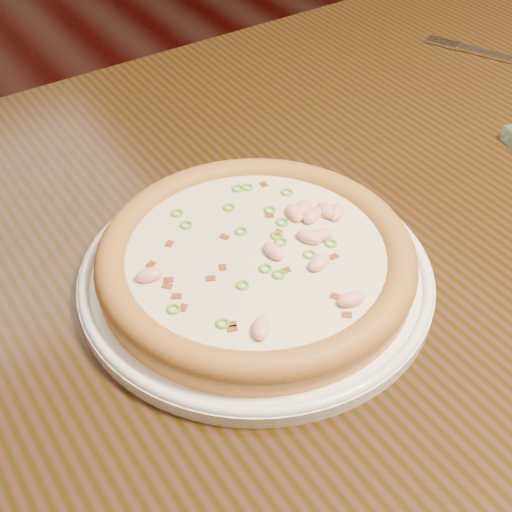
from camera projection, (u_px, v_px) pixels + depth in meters
ground at (174, 359)px, 1.54m from camera, size 9.00×9.00×0.00m
hero_table at (321, 277)px, 0.79m from camera, size 1.20×0.80×0.75m
plate at (256, 274)px, 0.64m from camera, size 0.32×0.32×0.02m
pizza at (256, 258)px, 0.62m from camera, size 0.28×0.28×0.03m
fork at (492, 55)px, 0.97m from camera, size 0.09×0.17×0.00m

